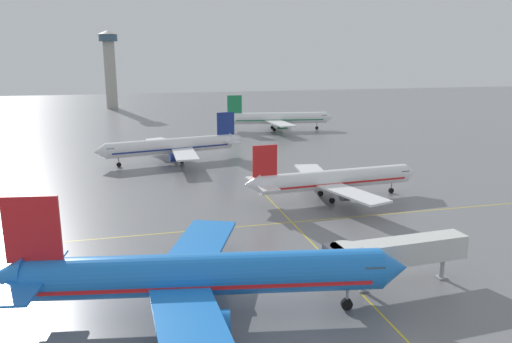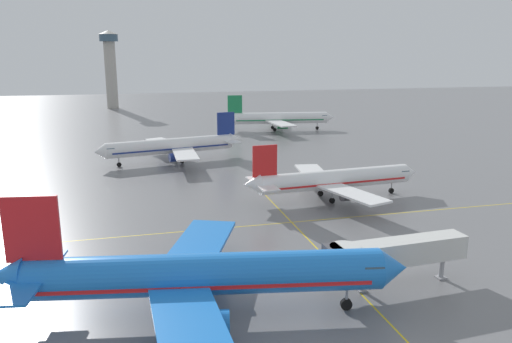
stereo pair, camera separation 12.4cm
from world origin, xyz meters
name	(u,v)px [view 2 (the right image)]	position (x,y,z in m)	size (l,w,h in m)	color
airliner_front_gate	(201,275)	(-17.57, 13.44, 4.40)	(41.32, 35.21, 12.88)	blue
airliner_second_row	(333,180)	(11.16, 48.30, 3.64)	(34.29, 29.50, 10.66)	white
airliner_third_row	(173,146)	(-14.02, 87.26, 3.86)	(36.19, 30.75, 11.31)	white
airliner_far_left_stand	(278,118)	(24.98, 129.28, 4.07)	(38.34, 32.78, 11.92)	white
taxiway_markings	(345,277)	(0.00, 18.04, 0.00)	(162.86, 88.15, 0.01)	yellow
jet_bridge	(386,254)	(3.25, 14.51, 4.05)	(17.19, 3.90, 5.58)	silver
control_tower	(110,63)	(-31.36, 213.75, 20.85)	(8.82, 8.82, 35.74)	#ADA89E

